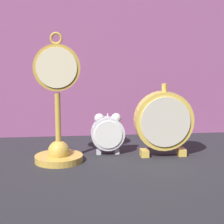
{
  "coord_description": "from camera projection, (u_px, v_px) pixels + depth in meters",
  "views": [
    {
      "loc": [
        -0.1,
        -0.86,
        0.27
      ],
      "look_at": [
        0.0,
        0.08,
        0.12
      ],
      "focal_mm": 60.0,
      "sensor_mm": 36.0,
      "label": 1
    }
  ],
  "objects": [
    {
      "name": "ground_plane",
      "position": [
        116.0,
        165.0,
        0.9
      ],
      "size": [
        4.0,
        4.0,
        0.0
      ],
      "primitive_type": "plane",
      "color": "#232328"
    },
    {
      "name": "fabric_backdrop_drape",
      "position": [
        104.0,
        42.0,
        1.17
      ],
      "size": [
        1.25,
        0.01,
        0.6
      ],
      "primitive_type": "cube",
      "color": "#8E4C7F",
      "rests_on": "ground_plane"
    },
    {
      "name": "pocket_watch_on_stand",
      "position": [
        58.0,
        120.0,
        0.91
      ],
      "size": [
        0.12,
        0.12,
        0.32
      ],
      "color": "gold",
      "rests_on": "ground_plane"
    },
    {
      "name": "alarm_clock_twin_bell",
      "position": [
        108.0,
        132.0,
        0.98
      ],
      "size": [
        0.09,
        0.03,
        0.11
      ],
      "color": "silver",
      "rests_on": "ground_plane"
    },
    {
      "name": "mantel_clock_silver",
      "position": [
        164.0,
        121.0,
        0.96
      ],
      "size": [
        0.15,
        0.04,
        0.19
      ],
      "color": "gold",
      "rests_on": "ground_plane"
    }
  ]
}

